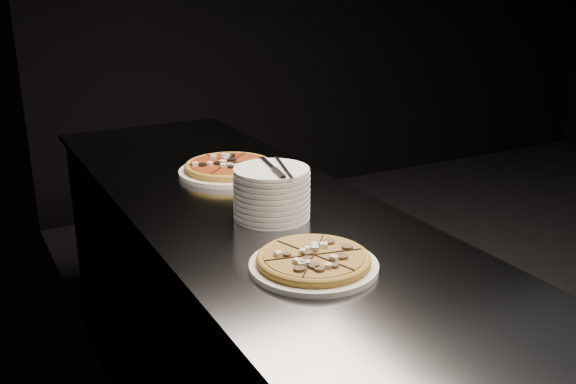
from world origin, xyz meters
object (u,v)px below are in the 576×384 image
counter (255,334)px  plate_stack (272,193)px  pizza_mushroom (314,261)px  pizza_tomato (229,168)px  ramekin (278,186)px  cutlery (277,168)px

counter → plate_stack: plate_stack is taller
pizza_mushroom → pizza_tomato: bearing=80.9°
pizza_tomato → ramekin: 0.31m
pizza_mushroom → pizza_tomato: size_ratio=0.83×
counter → ramekin: 0.51m
cutlery → ramekin: 0.21m
pizza_tomato → ramekin: (0.03, -0.31, 0.02)m
counter → cutlery: bearing=-85.3°
pizza_tomato → pizza_mushroom: bearing=-99.1°
counter → plate_stack: 0.55m
pizza_tomato → plate_stack: (-0.06, -0.45, 0.05)m
plate_stack → counter: bearing=91.3°
pizza_tomato → counter: bearing=-101.0°
pizza_mushroom → ramekin: ramekin is taller
plate_stack → pizza_tomato: bearing=82.4°
pizza_mushroom → pizza_tomato: (0.13, 0.81, 0.00)m
pizza_tomato → cutlery: cutlery is taller
pizza_tomato → plate_stack: size_ratio=1.82×
pizza_mushroom → plate_stack: (0.07, 0.36, 0.05)m
counter → plate_stack: size_ratio=11.09×
pizza_tomato → plate_stack: bearing=-97.6°
counter → pizza_tomato: bearing=79.0°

